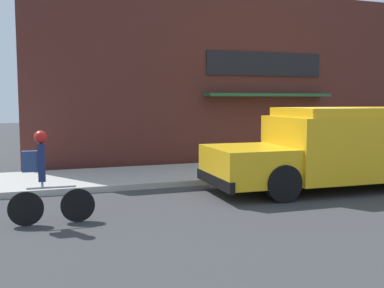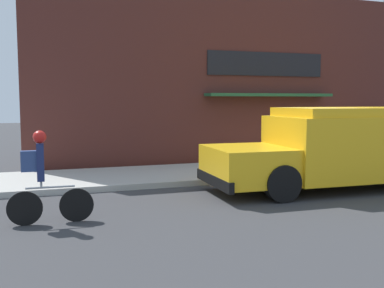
{
  "view_description": "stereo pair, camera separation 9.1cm",
  "coord_description": "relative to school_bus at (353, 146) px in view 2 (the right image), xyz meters",
  "views": [
    {
      "loc": [
        -7.29,
        -10.56,
        2.19
      ],
      "look_at": [
        -3.61,
        -0.2,
        1.1
      ],
      "focal_mm": 42.0,
      "sensor_mm": 36.0,
      "label": 1
    },
    {
      "loc": [
        -7.2,
        -10.59,
        2.19
      ],
      "look_at": [
        -3.61,
        -0.2,
        1.1
      ],
      "focal_mm": 42.0,
      "sensor_mm": 36.0,
      "label": 2
    }
  ],
  "objects": [
    {
      "name": "ground_plane",
      "position": [
        -0.18,
        1.45,
        -1.04
      ],
      "size": [
        70.0,
        70.0,
        0.0
      ],
      "primitive_type": "plane",
      "color": "#38383A"
    },
    {
      "name": "cyclist",
      "position": [
        -7.32,
        -0.98,
        -0.2
      ],
      "size": [
        1.48,
        0.23,
        1.66
      ],
      "rotation": [
        0.0,
        0.0,
        -0.03
      ],
      "color": "black",
      "rests_on": "ground_plane"
    },
    {
      "name": "trash_bin",
      "position": [
        3.94,
        3.38,
        -0.48
      ],
      "size": [
        0.5,
        0.5,
        0.82
      ],
      "color": "#2D5138",
      "rests_on": "sidewalk"
    },
    {
      "name": "sidewalk",
      "position": [
        -0.18,
        2.93,
        -0.97
      ],
      "size": [
        28.0,
        2.96,
        0.15
      ],
      "color": "#ADAAA3",
      "rests_on": "ground_plane"
    },
    {
      "name": "school_bus",
      "position": [
        0.0,
        0.0,
        0.0
      ],
      "size": [
        6.71,
        2.71,
        1.99
      ],
      "rotation": [
        0.0,
        0.0,
        -0.03
      ],
      "color": "yellow",
      "rests_on": "ground_plane"
    },
    {
      "name": "storefront",
      "position": [
        -0.17,
        4.8,
        1.86
      ],
      "size": [
        15.34,
        0.82,
        5.81
      ],
      "color": "#4C231E",
      "rests_on": "ground_plane"
    }
  ]
}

